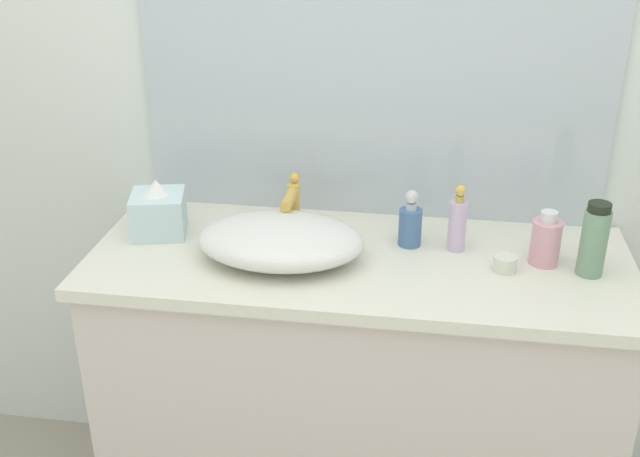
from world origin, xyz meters
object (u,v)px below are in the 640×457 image
Objects in this scene: perfume_bottle at (546,241)px; tissue_box at (158,211)px; sink_basin at (281,240)px; spray_can at (594,240)px; soap_dispenser at (410,223)px; lotion_bottle at (458,223)px; candle_jar at (505,263)px.

tissue_box is (-0.99, 0.02, 0.00)m from perfume_bottle.
tissue_box is at bearing 165.22° from sink_basin.
sink_basin is 2.25× the size of spray_can.
sink_basin is 0.75m from spray_can.
sink_basin is at bearing -14.78° from tissue_box.
soap_dispenser is 0.44m from spray_can.
sink_basin is 0.65m from perfume_bottle.
lotion_bottle is at bearing 168.54° from perfume_bottle.
tissue_box reaches higher than candle_jar.
sink_basin is at bearing -164.99° from lotion_bottle.
soap_dispenser reaches higher than sink_basin.
lotion_bottle is 0.22m from perfume_bottle.
lotion_bottle is 0.33m from spray_can.
tissue_box reaches higher than soap_dispenser.
lotion_bottle is at bearing 165.25° from spray_can.
perfume_bottle is at bearing -8.81° from soap_dispenser.
lotion_bottle is at bearing 139.73° from candle_jar.
soap_dispenser is 1.09× the size of perfume_bottle.
soap_dispenser is at bearing 176.05° from lotion_bottle.
spray_can is (0.32, -0.08, 0.02)m from lotion_bottle.
spray_can is at bearing 2.52° from sink_basin.
soap_dispenser is at bearing 171.19° from perfume_bottle.
spray_can reaches higher than candle_jar.
sink_basin is 0.55m from candle_jar.
soap_dispenser is 0.26m from candle_jar.
lotion_bottle reaches higher than tissue_box.
candle_jar is at bearing -40.27° from lotion_bottle.
lotion_bottle is 1.27× the size of perfume_bottle.
soap_dispenser is at bearing 21.58° from sink_basin.
spray_can is 1.12× the size of tissue_box.
soap_dispenser is 0.66m from tissue_box.
soap_dispenser is at bearing 2.83° from tissue_box.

